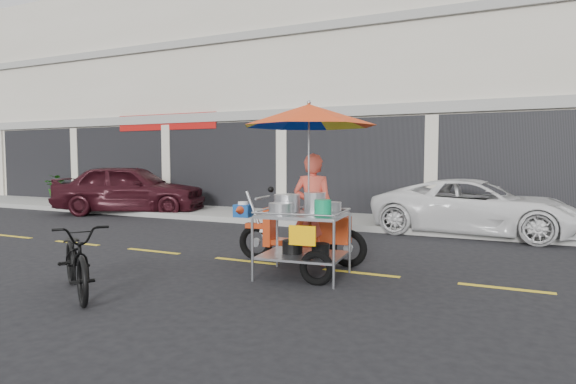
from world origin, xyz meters
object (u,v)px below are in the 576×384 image
at_px(near_bicycle, 77,258).
at_px(maroon_sedan, 131,189).
at_px(food_vendor_rig, 308,166).
at_px(white_pickup, 476,207).

bearing_deg(near_bicycle, maroon_sedan, 73.51).
xyz_separation_m(near_bicycle, food_vendor_rig, (2.15, 2.43, 1.15)).
xyz_separation_m(white_pickup, food_vendor_rig, (-2.06, -4.92, 0.99)).
xyz_separation_m(white_pickup, near_bicycle, (-4.21, -7.36, -0.16)).
bearing_deg(maroon_sedan, food_vendor_rig, -141.37).
distance_m(maroon_sedan, white_pickup, 10.09).
bearing_deg(maroon_sedan, white_pickup, -109.75).
xyz_separation_m(maroon_sedan, food_vendor_rig, (8.03, -4.70, 0.84)).
distance_m(maroon_sedan, food_vendor_rig, 9.34).
distance_m(white_pickup, food_vendor_rig, 5.43).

